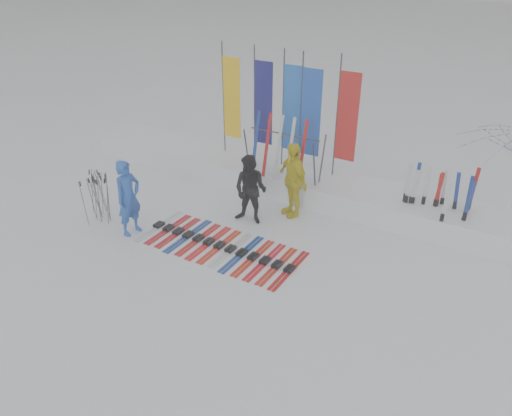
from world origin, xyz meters
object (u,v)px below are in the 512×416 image
Objects in this scene: person_yellow at (293,180)px; ski_row at (220,246)px; ski_rack at (284,148)px; person_black at (251,190)px; person_blue at (129,198)px.

person_yellow is 2.52m from ski_row.
ski_rack is (-0.00, 3.05, 1.35)m from ski_row.
ski_row is 3.34m from ski_rack.
ski_row is (-0.69, -2.24, -0.93)m from person_yellow.
ski_rack is at bearing 82.74° from person_black.
ski_rack is at bearing -25.92° from person_blue.
person_black is 1.61m from ski_row.
person_blue reaches higher than person_black.
ski_row is at bearing -76.15° from person_yellow.
person_black reaches higher than ski_row.
ski_rack reaches higher than person_black.
person_blue is 1.06× the size of person_black.
person_yellow reaches higher than ski_rack.
ski_rack is (0.00, 1.68, 0.51)m from person_black.
ski_row is 1.86× the size of ski_rack.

